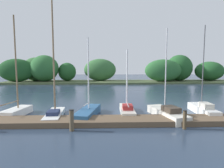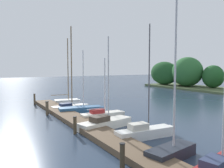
# 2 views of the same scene
# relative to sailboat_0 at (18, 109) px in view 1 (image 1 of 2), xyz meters

# --- Properties ---
(dock_pier) EXTENTS (27.36, 1.80, 0.35)m
(dock_pier) POSITION_rel_sailboat_0_xyz_m (11.36, -2.28, -0.27)
(dock_pier) COLOR brown
(dock_pier) RESTS_ON ground
(far_shore) EXTENTS (54.46, 8.00, 6.34)m
(far_shore) POSITION_rel_sailboat_0_xyz_m (8.89, 27.46, 2.19)
(far_shore) COLOR #4C5B38
(far_shore) RESTS_ON ground
(sailboat_0) EXTENTS (1.48, 3.28, 7.51)m
(sailboat_0) POSITION_rel_sailboat_0_xyz_m (0.00, 0.00, 0.00)
(sailboat_0) COLOR white
(sailboat_0) RESTS_ON ground
(sailboat_1) EXTENTS (1.39, 3.94, 8.37)m
(sailboat_1) POSITION_rel_sailboat_0_xyz_m (3.03, -0.76, 0.02)
(sailboat_1) COLOR white
(sailboat_1) RESTS_ON ground
(sailboat_2) EXTENTS (1.80, 4.31, 5.85)m
(sailboat_2) POSITION_rel_sailboat_0_xyz_m (5.46, -0.47, -0.10)
(sailboat_2) COLOR #285684
(sailboat_2) RESTS_ON ground
(sailboat_3) EXTENTS (1.06, 3.90, 5.04)m
(sailboat_3) POSITION_rel_sailboat_0_xyz_m (8.43, 0.15, -0.09)
(sailboat_3) COLOR silver
(sailboat_3) RESTS_ON ground
(sailboat_4) EXTENTS (2.00, 4.50, 6.46)m
(sailboat_4) POSITION_rel_sailboat_0_xyz_m (11.18, -1.02, -0.07)
(sailboat_4) COLOR silver
(sailboat_4) RESTS_ON ground
(sailboat_5) EXTENTS (1.11, 4.08, 6.90)m
(sailboat_5) POSITION_rel_sailboat_0_xyz_m (14.41, -0.01, -0.05)
(sailboat_5) COLOR white
(sailboat_5) RESTS_ON ground
(mooring_piling_1) EXTENTS (0.30, 0.30, 1.26)m
(mooring_piling_1) POSITION_rel_sailboat_0_xyz_m (4.78, -3.58, 0.19)
(mooring_piling_1) COLOR brown
(mooring_piling_1) RESTS_ON ground
(mooring_piling_2) EXTENTS (0.25, 0.25, 1.15)m
(mooring_piling_2) POSITION_rel_sailboat_0_xyz_m (11.49, -3.50, 0.13)
(mooring_piling_2) COLOR #4C3D28
(mooring_piling_2) RESTS_ON ground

